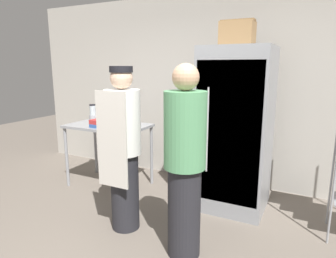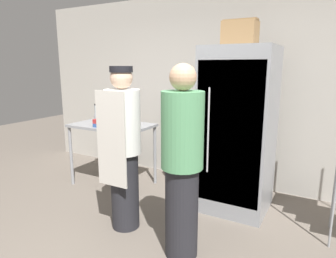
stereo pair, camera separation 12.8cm
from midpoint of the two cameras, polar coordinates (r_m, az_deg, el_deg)
name	(u,v)px [view 1 (the left image)]	position (r m, az deg, el deg)	size (l,w,h in m)	color
back_wall	(212,90)	(4.51, 7.66, 7.35)	(6.40, 0.12, 2.76)	#B7B2A8
refrigerator	(235,130)	(3.67, 11.70, -0.21)	(0.80, 0.77, 1.95)	gray
prep_counter	(109,132)	(4.39, -12.09, -0.51)	(1.13, 0.71, 0.91)	gray
donut_box	(126,126)	(4.01, -8.93, 0.65)	(0.26, 0.20, 0.24)	white
blender_pitcher	(93,113)	(4.79, -14.89, 2.96)	(0.12, 0.12, 0.24)	#99999E
binder_stack	(103,123)	(4.21, -13.19, 1.08)	(0.29, 0.26, 0.11)	#2D5193
cardboard_storage_box	(237,34)	(3.73, 12.08, 17.33)	(0.39, 0.28, 0.30)	#937047
person_baker	(123,148)	(3.15, -9.68, -3.54)	(0.37, 0.38, 1.73)	#232328
person_customer	(185,162)	(2.66, 1.81, -6.40)	(0.37, 0.37, 1.76)	#232328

